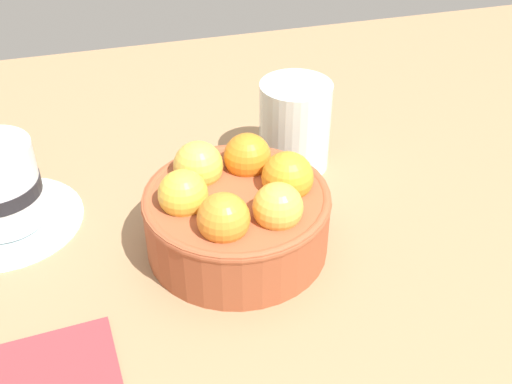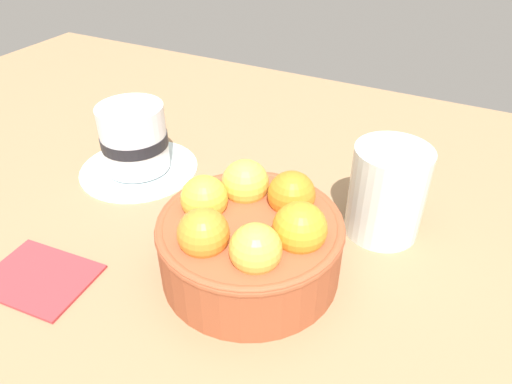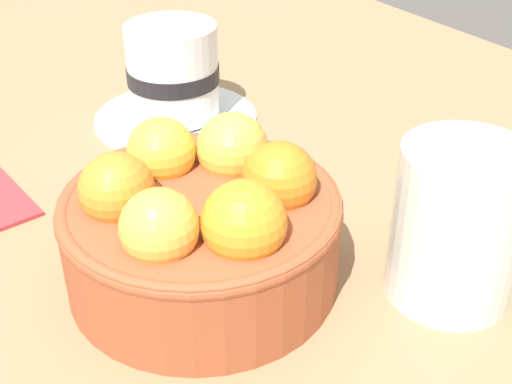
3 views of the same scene
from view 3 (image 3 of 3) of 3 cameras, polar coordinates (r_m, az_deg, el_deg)
name	(u,v)px [view 3 (image 3 of 3)]	position (r cm, az deg, el deg)	size (l,w,h in cm)	color
ground_plane	(206,307)	(44.62, -4.20, -9.52)	(143.59, 96.35, 4.87)	#997551
terracotta_bowl	(202,224)	(40.57, -4.51, -2.66)	(16.56, 16.56, 9.13)	#9E4C2D
coffee_cup	(174,79)	(60.51, -6.86, 9.29)	(14.41, 14.41, 8.57)	white
water_glass	(458,225)	(40.80, 16.39, -2.63)	(7.48, 7.48, 9.56)	silver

